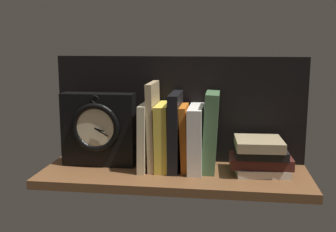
# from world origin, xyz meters

# --- Properties ---
(ground_plane) EXTENTS (0.78, 0.27, 0.03)m
(ground_plane) POSITION_xyz_m (0.00, 0.00, -0.01)
(ground_plane) COLOR brown
(back_panel) EXTENTS (0.78, 0.01, 0.33)m
(back_panel) POSITION_xyz_m (0.00, 0.13, 0.17)
(back_panel) COLOR black
(back_panel) RESTS_ON ground_plane
(book_cream_twain) EXTENTS (0.02, 0.17, 0.20)m
(book_cream_twain) POSITION_xyz_m (-0.09, 0.04, 0.10)
(book_cream_twain) COLOR beige
(book_cream_twain) RESTS_ON ground_plane
(book_tan_shortstories) EXTENTS (0.03, 0.14, 0.26)m
(book_tan_shortstories) POSITION_xyz_m (-0.07, 0.04, 0.13)
(book_tan_shortstories) COLOR tan
(book_tan_shortstories) RESTS_ON ground_plane
(book_yellow_seinlanguage) EXTENTS (0.04, 0.15, 0.20)m
(book_yellow_seinlanguage) POSITION_xyz_m (-0.03, 0.04, 0.10)
(book_yellow_seinlanguage) COLOR gold
(book_yellow_seinlanguage) RESTS_ON ground_plane
(book_black_skeptic) EXTENTS (0.03, 0.16, 0.23)m
(book_black_skeptic) POSITION_xyz_m (0.00, 0.04, 0.11)
(book_black_skeptic) COLOR black
(book_black_skeptic) RESTS_ON ground_plane
(book_orange_pandolfini) EXTENTS (0.03, 0.12, 0.19)m
(book_orange_pandolfini) POSITION_xyz_m (0.03, 0.04, 0.10)
(book_orange_pandolfini) COLOR orange
(book_orange_pandolfini) RESTS_ON ground_plane
(book_white_catcher) EXTENTS (0.04, 0.17, 0.19)m
(book_white_catcher) POSITION_xyz_m (0.06, 0.04, 0.09)
(book_white_catcher) COLOR silver
(book_white_catcher) RESTS_ON ground_plane
(book_green_romantic) EXTENTS (0.05, 0.13, 0.23)m
(book_green_romantic) POSITION_xyz_m (0.10, 0.04, 0.12)
(book_green_romantic) COLOR #476B44
(book_green_romantic) RESTS_ON ground_plane
(framed_clock) EXTENTS (0.22, 0.07, 0.22)m
(framed_clock) POSITION_xyz_m (-0.24, 0.04, 0.11)
(framed_clock) COLOR black
(framed_clock) RESTS_ON ground_plane
(book_stack_side) EXTENTS (0.18, 0.14, 0.10)m
(book_stack_side) POSITION_xyz_m (0.25, 0.02, 0.05)
(book_stack_side) COLOR beige
(book_stack_side) RESTS_ON ground_plane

